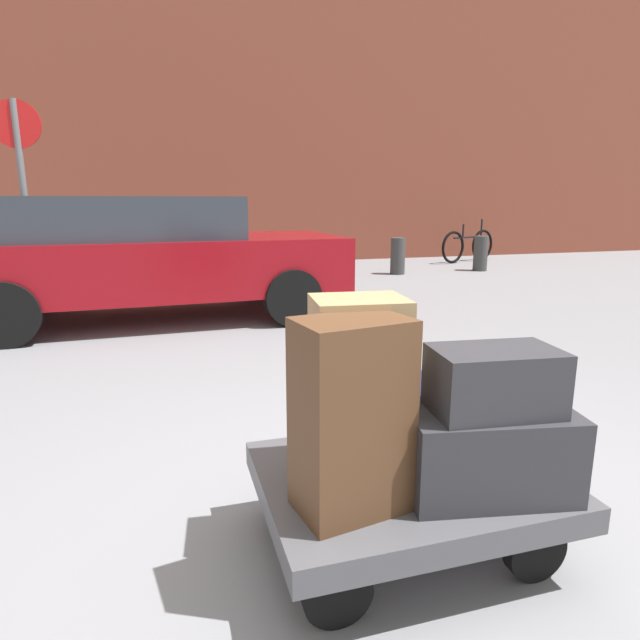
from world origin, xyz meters
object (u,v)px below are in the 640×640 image
object	(u,v)px
luggage_cart	(406,488)
bollard_kerb_far	(481,253)
bollard_kerb_near	(328,258)
no_parking_sign	(24,190)
duffel_bag_charcoal_front_right	(489,452)
bollard_kerb_mid	(398,256)
bicycle_leaning	(468,246)
suitcase_brown_rear_right	(352,417)
duffel_bag_charcoal_topmost_pile	(494,381)
suitcase_tan_stacked_top	(358,387)
duffel_bag_navy_front_left	(442,414)
parked_car	(150,255)

from	to	relation	value
luggage_cart	bollard_kerb_far	xyz separation A→B (m)	(5.23, 7.57, 0.08)
bollard_kerb_near	no_parking_sign	xyz separation A→B (m)	(-4.30, -2.75, 1.15)
duffel_bag_charcoal_front_right	bollard_kerb_mid	distance (m)	8.42
bicycle_leaning	suitcase_brown_rear_right	bearing A→B (deg)	-123.76
duffel_bag_charcoal_front_right	duffel_bag_charcoal_topmost_pile	size ratio (longest dim) A/B	1.37
bollard_kerb_far	no_parking_sign	size ratio (longest dim) A/B	0.29
duffel_bag_charcoal_topmost_pile	suitcase_tan_stacked_top	bearing A→B (deg)	150.62
suitcase_tan_stacked_top	suitcase_brown_rear_right	bearing A→B (deg)	-108.79
bicycle_leaning	bollard_kerb_far	distance (m)	1.59
duffel_bag_navy_front_left	parked_car	distance (m)	4.79
suitcase_tan_stacked_top	bollard_kerb_near	world-z (taller)	suitcase_tan_stacked_top
luggage_cart	suitcase_brown_rear_right	distance (m)	0.53
luggage_cart	no_parking_sign	distance (m)	5.46
luggage_cart	duffel_bag_navy_front_left	bearing A→B (deg)	32.82
bicycle_leaning	bollard_kerb_mid	size ratio (longest dim) A/B	2.43
bollard_kerb_mid	bollard_kerb_far	bearing A→B (deg)	0.00
duffel_bag_charcoal_front_right	bollard_kerb_near	bearing A→B (deg)	86.98
bollard_kerb_mid	bollard_kerb_far	world-z (taller)	same
duffel_bag_navy_front_left	bollard_kerb_mid	bearing A→B (deg)	71.28
duffel_bag_charcoal_front_right	bollard_kerb_far	xyz separation A→B (m)	(5.02, 7.78, -0.15)
duffel_bag_navy_front_left	bicycle_leaning	xyz separation A→B (m)	(5.62, 8.88, -0.12)
bicycle_leaning	duffel_bag_charcoal_topmost_pile	bearing A→B (deg)	-121.38
suitcase_tan_stacked_top	duffel_bag_charcoal_front_right	bearing A→B (deg)	-29.53
duffel_bag_navy_front_left	bollard_kerb_near	world-z (taller)	bollard_kerb_near
bollard_kerb_far	duffel_bag_charcoal_front_right	bearing A→B (deg)	-122.83
bollard_kerb_near	duffel_bag_charcoal_front_right	bearing A→B (deg)	-103.24
suitcase_brown_rear_right	suitcase_tan_stacked_top	bearing A→B (deg)	54.69
duffel_bag_charcoal_front_right	bollard_kerb_near	size ratio (longest dim) A/B	0.86
bollard_kerb_near	no_parking_sign	size ratio (longest dim) A/B	0.29
suitcase_tan_stacked_top	bollard_kerb_far	world-z (taller)	suitcase_tan_stacked_top
duffel_bag_navy_front_left	suitcase_tan_stacked_top	xyz separation A→B (m)	(-0.42, -0.08, 0.19)
luggage_cart	bollard_kerb_mid	distance (m)	8.31
duffel_bag_charcoal_topmost_pile	bollard_kerb_mid	size ratio (longest dim) A/B	0.63
bollard_kerb_mid	suitcase_tan_stacked_top	bearing A→B (deg)	-115.73
suitcase_tan_stacked_top	parked_car	distance (m)	4.77
duffel_bag_charcoal_front_right	duffel_bag_charcoal_topmost_pile	distance (m)	0.27
duffel_bag_charcoal_topmost_pile	parked_car	distance (m)	5.13
duffel_bag_navy_front_left	bicycle_leaning	bearing A→B (deg)	62.27
no_parking_sign	suitcase_brown_rear_right	bearing A→B (deg)	-68.46
duffel_bag_navy_front_left	parked_car	bearing A→B (deg)	109.68
parked_car	bollard_kerb_mid	distance (m)	5.27
suitcase_tan_stacked_top	bollard_kerb_near	distance (m)	7.83
duffel_bag_charcoal_topmost_pile	bollard_kerb_far	world-z (taller)	duffel_bag_charcoal_topmost_pile
luggage_cart	bollard_kerb_near	world-z (taller)	bollard_kerb_near
bollard_kerb_near	parked_car	bearing A→B (deg)	-137.52
luggage_cart	duffel_bag_charcoal_front_right	size ratio (longest dim) A/B	1.91
luggage_cart	duffel_bag_charcoal_front_right	world-z (taller)	duffel_bag_charcoal_front_right
suitcase_brown_rear_right	bollard_kerb_mid	bearing A→B (deg)	54.11
luggage_cart	bollard_kerb_near	bearing A→B (deg)	74.88
luggage_cart	no_parking_sign	bearing A→B (deg)	115.15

